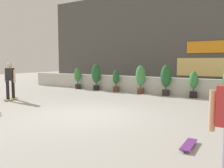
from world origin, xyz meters
name	(u,v)px	position (x,y,z in m)	size (l,w,h in m)	color
ground_plane	(88,115)	(0.00, 0.00, 0.00)	(48.00, 48.00, 0.00)	#B2AFA8
planter_wall	(155,85)	(0.00, 6.00, 0.45)	(18.00, 0.40, 0.90)	beige
building_backdrop	(178,39)	(0.00, 10.00, 3.25)	(20.00, 2.08, 6.50)	#4C4947
potted_plant_0	(78,77)	(-5.05, 5.55, 0.75)	(0.44, 0.44, 1.34)	#2D2823
potted_plant_1	(96,75)	(-3.61, 5.55, 0.93)	(0.55, 0.55, 1.58)	black
potted_plant_2	(116,80)	(-2.22, 5.55, 0.67)	(0.39, 0.39, 1.24)	brown
potted_plant_3	(141,77)	(-0.67, 5.55, 0.89)	(0.53, 0.53, 1.53)	brown
potted_plant_4	(166,78)	(0.75, 5.55, 0.93)	(0.55, 0.55, 1.58)	#2D2823
potted_plant_5	(194,83)	(2.12, 5.55, 0.71)	(0.41, 0.41, 1.29)	black
skater_by_wall_left	(10,79)	(-4.80, 0.51, 0.94)	(0.54, 0.82, 1.70)	#BF8C26
skateboard_aside	(189,144)	(3.60, -1.33, 0.06)	(0.22, 0.80, 0.08)	#72338C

